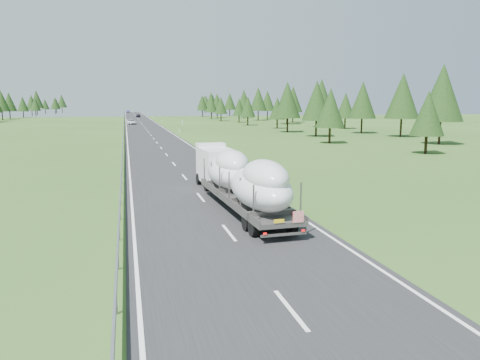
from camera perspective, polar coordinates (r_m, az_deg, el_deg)
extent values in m
plane|color=#2A4B19|center=(23.41, -1.36, -6.48)|extent=(400.00, 400.00, 0.00)
cube|color=black|center=(122.26, -11.51, 6.26)|extent=(10.00, 400.00, 0.02)
cube|color=slate|center=(122.13, -14.02, 6.44)|extent=(0.08, 400.00, 0.32)
cylinder|color=slate|center=(22.83, -14.55, -6.42)|extent=(0.10, 0.10, 0.60)
cube|color=silver|center=(53.53, -1.44, 3.10)|extent=(0.12, 0.07, 1.00)
cube|color=black|center=(53.50, -1.44, 3.44)|extent=(0.13, 0.08, 0.12)
cube|color=silver|center=(102.79, -7.42, 6.07)|extent=(0.12, 0.07, 1.00)
cube|color=black|center=(102.77, -7.42, 6.25)|extent=(0.13, 0.08, 0.12)
cube|color=silver|center=(152.53, -9.52, 7.10)|extent=(0.12, 0.07, 1.00)
cube|color=black|center=(152.51, -9.53, 7.22)|extent=(0.13, 0.08, 0.12)
cube|color=silver|center=(202.39, -10.60, 7.62)|extent=(0.12, 0.07, 1.00)
cube|color=black|center=(202.39, -10.60, 7.71)|extent=(0.13, 0.08, 0.12)
cube|color=silver|center=(252.32, -11.25, 7.93)|extent=(0.12, 0.07, 1.00)
cube|color=black|center=(252.31, -11.25, 8.00)|extent=(0.13, 0.08, 0.12)
cube|color=silver|center=(302.26, -11.68, 8.14)|extent=(0.12, 0.07, 1.00)
cube|color=black|center=(302.26, -11.68, 8.20)|extent=(0.13, 0.08, 0.12)
cube|color=silver|center=(352.22, -11.99, 8.29)|extent=(0.12, 0.07, 1.00)
cube|color=black|center=(352.22, -12.00, 8.34)|extent=(0.13, 0.08, 0.12)
cylinder|color=slate|center=(102.84, -7.03, 6.36)|extent=(0.08, 0.08, 2.00)
cube|color=silver|center=(102.79, -7.04, 6.91)|extent=(0.05, 0.90, 1.20)
cylinder|color=black|center=(78.78, 23.17, 5.54)|extent=(0.36, 0.36, 4.17)
cone|color=black|center=(78.67, 23.44, 9.74)|extent=(6.48, 6.48, 8.68)
cylinder|color=black|center=(93.52, 19.03, 6.24)|extent=(0.36, 0.36, 4.04)
cone|color=black|center=(93.43, 19.21, 9.68)|extent=(6.29, 6.29, 8.43)
cylinder|color=black|center=(101.97, 14.61, 6.57)|extent=(0.36, 0.36, 3.67)
cone|color=black|center=(101.86, 14.73, 9.43)|extent=(5.71, 5.71, 7.64)
cylinder|color=black|center=(118.86, 12.68, 6.85)|extent=(0.36, 0.36, 2.99)
cone|color=black|center=(118.76, 12.75, 8.85)|extent=(4.65, 4.65, 6.23)
cylinder|color=black|center=(126.66, 9.82, 7.38)|extent=(0.36, 0.36, 4.28)
cone|color=black|center=(126.60, 9.90, 10.06)|extent=(6.65, 6.65, 8.91)
cylinder|color=black|center=(141.52, 5.73, 7.67)|extent=(0.36, 0.36, 4.26)
cone|color=black|center=(141.46, 5.77, 10.06)|extent=(6.63, 6.63, 8.88)
cylinder|color=black|center=(153.30, 6.45, 7.73)|extent=(0.36, 0.36, 3.94)
cone|color=black|center=(153.24, 6.48, 9.77)|extent=(6.12, 6.12, 8.20)
cylinder|color=black|center=(169.51, 2.23, 7.95)|extent=(0.36, 0.36, 4.03)
cone|color=black|center=(169.45, 2.24, 9.85)|extent=(6.27, 6.27, 8.39)
cylinder|color=black|center=(180.88, 3.36, 7.99)|extent=(0.36, 0.36, 3.72)
cone|color=black|center=(180.82, 3.37, 9.63)|extent=(5.78, 5.78, 7.75)
cylinder|color=black|center=(193.75, 0.47, 8.14)|extent=(0.36, 0.36, 3.95)
cone|color=black|center=(193.70, 0.48, 9.76)|extent=(6.14, 6.14, 8.23)
cylinder|color=black|center=(206.52, 0.70, 8.11)|extent=(0.36, 0.36, 3.21)
cone|color=black|center=(206.46, 0.70, 9.35)|extent=(4.99, 4.99, 6.69)
cylinder|color=black|center=(223.52, -1.25, 8.28)|extent=(0.36, 0.36, 3.73)
cone|color=black|center=(223.47, -1.26, 9.61)|extent=(5.80, 5.80, 7.77)
cylinder|color=black|center=(238.43, -1.27, 8.29)|extent=(0.36, 0.36, 3.18)
cone|color=black|center=(238.38, -1.28, 9.35)|extent=(4.95, 4.95, 6.62)
cylinder|color=black|center=(247.82, -2.72, 8.30)|extent=(0.36, 0.36, 3.00)
cone|color=black|center=(247.78, -2.72, 9.27)|extent=(4.66, 4.66, 6.25)
cylinder|color=black|center=(259.20, -3.56, 8.46)|extent=(0.36, 0.36, 4.06)
cone|color=black|center=(259.16, -3.57, 9.71)|extent=(6.31, 6.31, 8.46)
cylinder|color=black|center=(278.47, -3.34, 8.51)|extent=(0.36, 0.36, 3.82)
cone|color=black|center=(278.44, -3.35, 9.60)|extent=(5.95, 5.95, 7.97)
cylinder|color=black|center=(288.59, -4.16, 8.51)|extent=(0.36, 0.36, 3.65)
cone|color=black|center=(288.55, -4.17, 9.52)|extent=(5.67, 5.67, 7.60)
cylinder|color=black|center=(304.21, -4.36, 8.56)|extent=(0.36, 0.36, 3.63)
cone|color=black|center=(304.17, -4.37, 9.51)|extent=(5.64, 5.64, 7.56)
cylinder|color=black|center=(317.10, -4.71, 8.57)|extent=(0.36, 0.36, 3.44)
cone|color=black|center=(317.06, -4.72, 9.43)|extent=(5.35, 5.35, 7.17)
cylinder|color=black|center=(63.65, 21.72, 4.21)|extent=(0.36, 0.36, 2.69)
cone|color=black|center=(63.46, 21.93, 7.57)|extent=(4.19, 4.19, 5.61)
cylinder|color=black|center=(75.74, 10.87, 5.54)|extent=(0.36, 0.36, 2.95)
cone|color=black|center=(75.58, 10.97, 8.64)|extent=(4.59, 4.59, 6.15)
cylinder|color=black|center=(90.32, 9.26, 6.39)|extent=(0.36, 0.36, 3.57)
cone|color=black|center=(90.20, 9.34, 9.54)|extent=(5.56, 5.56, 7.45)
cylinder|color=black|center=(102.74, 5.80, 6.83)|extent=(0.36, 0.36, 3.62)
cone|color=black|center=(102.64, 5.85, 9.64)|extent=(5.63, 5.63, 7.54)
cylinder|color=black|center=(117.54, 4.55, 6.93)|extent=(0.36, 0.36, 2.64)
cone|color=black|center=(117.44, 4.57, 8.72)|extent=(4.11, 4.11, 5.50)
cylinder|color=black|center=(133.38, 0.96, 7.29)|extent=(0.36, 0.36, 2.77)
cone|color=black|center=(133.29, 0.96, 8.94)|extent=(4.31, 4.31, 5.78)
cylinder|color=black|center=(152.67, -0.12, 7.54)|extent=(0.36, 0.36, 2.65)
cone|color=black|center=(152.59, -0.12, 8.92)|extent=(4.11, 4.11, 5.51)
cylinder|color=black|center=(164.24, -2.33, 7.71)|extent=(0.36, 0.36, 2.89)
cone|color=black|center=(164.16, -2.34, 9.11)|extent=(4.49, 4.49, 6.02)
cylinder|color=black|center=(183.75, -3.49, 7.91)|extent=(0.36, 0.36, 3.04)
cone|color=black|center=(183.69, -3.51, 9.22)|extent=(4.72, 4.72, 6.33)
cylinder|color=black|center=(197.33, -2.80, 8.08)|extent=(0.36, 0.36, 3.47)
cone|color=black|center=(197.28, -2.82, 9.48)|extent=(5.39, 5.39, 7.22)
cylinder|color=black|center=(213.22, -4.58, 8.13)|extent=(0.36, 0.36, 3.24)
cone|color=black|center=(213.16, -4.60, 9.34)|extent=(5.03, 5.03, 6.74)
cylinder|color=black|center=(192.85, -26.99, 7.08)|extent=(0.36, 0.36, 3.71)
cone|color=black|center=(192.79, -27.11, 8.60)|extent=(5.77, 5.77, 7.73)
cylinder|color=black|center=(204.74, -26.24, 7.19)|extent=(0.36, 0.36, 3.53)
cone|color=black|center=(204.69, -26.34, 8.55)|extent=(5.49, 5.49, 7.35)
cylinder|color=black|center=(222.32, -24.90, 7.32)|extent=(0.36, 0.36, 3.06)
cone|color=black|center=(222.27, -24.97, 8.41)|extent=(4.75, 4.75, 6.37)
cylinder|color=black|center=(236.21, -23.63, 7.47)|extent=(0.36, 0.36, 2.99)
cone|color=black|center=(236.16, -23.69, 8.48)|extent=(4.66, 4.66, 6.24)
cylinder|color=black|center=(247.08, -24.02, 7.55)|extent=(0.36, 0.36, 3.42)
cone|color=black|center=(247.03, -24.09, 8.65)|extent=(5.32, 5.32, 7.12)
cylinder|color=black|center=(258.69, -23.48, 7.73)|extent=(0.36, 0.36, 4.24)
cone|color=black|center=(258.66, -23.57, 9.03)|extent=(6.60, 6.60, 8.84)
cylinder|color=black|center=(276.37, -21.57, 7.80)|extent=(0.36, 0.36, 3.21)
cone|color=black|center=(276.32, -21.62, 8.72)|extent=(5.00, 5.00, 6.69)
cylinder|color=black|center=(287.88, -22.63, 7.75)|extent=(0.36, 0.36, 2.92)
cone|color=black|center=(287.84, -22.68, 8.55)|extent=(4.55, 4.55, 6.09)
cylinder|color=black|center=(302.75, -21.45, 7.87)|extent=(0.36, 0.36, 2.99)
cone|color=black|center=(302.71, -21.50, 8.66)|extent=(4.65, 4.65, 6.23)
cylinder|color=black|center=(315.46, -20.86, 8.03)|extent=(0.36, 0.36, 3.86)
cone|color=black|center=(315.43, -20.92, 9.00)|extent=(6.01, 6.01, 8.04)
cube|color=silver|center=(35.47, -2.89, 1.80)|extent=(2.47, 4.60, 2.52)
cube|color=black|center=(37.65, -3.55, 2.93)|extent=(2.07, 0.18, 1.26)
cube|color=silver|center=(37.25, -3.48, 4.32)|extent=(2.30, 1.19, 0.27)
cube|color=#615F5C|center=(34.78, -2.59, -0.37)|extent=(2.38, 2.81, 0.22)
cylinder|color=black|center=(37.06, -4.91, 0.14)|extent=(0.36, 0.91, 0.90)
cylinder|color=black|center=(37.43, -1.78, 0.26)|extent=(0.36, 0.91, 0.90)
cylinder|color=black|center=(34.26, -4.17, -0.62)|extent=(0.36, 0.91, 0.90)
cylinder|color=black|center=(34.66, -0.80, -0.48)|extent=(0.36, 0.91, 0.90)
cube|color=#615F5C|center=(27.39, 0.50, -2.34)|extent=(3.06, 12.69, 0.23)
cube|color=#615F5C|center=(27.09, -1.96, -1.99)|extent=(0.69, 12.57, 0.22)
cube|color=#615F5C|center=(27.66, 2.90, -1.76)|extent=(0.69, 12.57, 0.22)
cube|color=#615F5C|center=(21.79, 0.93, -2.81)|extent=(0.07, 0.07, 1.71)
cube|color=#615F5C|center=(22.50, 6.84, -2.48)|extent=(0.07, 0.07, 1.71)
cube|color=#615F5C|center=(23.84, -0.38, -1.74)|extent=(0.07, 0.07, 1.71)
cube|color=#615F5C|center=(24.49, 5.07, -1.47)|extent=(0.07, 0.07, 1.71)
cube|color=#615F5C|center=(25.91, -1.48, -0.84)|extent=(0.07, 0.07, 1.71)
cube|color=#615F5C|center=(26.51, 3.58, -0.62)|extent=(0.07, 0.07, 1.71)
cube|color=#615F5C|center=(27.99, -2.42, -0.07)|extent=(0.07, 0.07, 1.71)
cube|color=#615F5C|center=(28.55, 2.29, 0.12)|extent=(0.07, 0.07, 1.71)
cube|color=#615F5C|center=(30.08, -3.22, 0.59)|extent=(0.07, 0.07, 1.71)
cube|color=#615F5C|center=(30.60, 1.18, 0.76)|extent=(0.07, 0.07, 1.71)
cube|color=#615F5C|center=(32.18, -3.93, 1.17)|extent=(0.07, 0.07, 1.71)
cube|color=#615F5C|center=(32.67, 0.21, 1.31)|extent=(0.07, 0.07, 1.71)
cylinder|color=black|center=(22.67, 1.08, -5.83)|extent=(0.40, 0.92, 0.90)
cylinder|color=black|center=(23.24, 5.83, -5.50)|extent=(0.40, 0.92, 0.90)
cylinder|color=black|center=(23.68, 0.42, -5.16)|extent=(0.40, 0.92, 0.90)
cylinder|color=black|center=(24.22, 4.97, -4.86)|extent=(0.40, 0.92, 0.90)
cube|color=#615F5C|center=(21.67, 4.58, -6.71)|extent=(2.25, 0.22, 0.11)
cube|color=red|center=(21.62, 6.36, -4.55)|extent=(0.54, 0.06, 0.54)
cube|color=yellow|center=(21.35, 3.96, -5.07)|extent=(0.50, 0.06, 0.16)
cube|color=red|center=(21.31, 2.21, -6.59)|extent=(0.16, 0.06, 0.09)
cube|color=red|center=(21.88, 7.00, -6.22)|extent=(0.16, 0.06, 0.09)
ellipsoid|color=silver|center=(24.44, 2.15, -0.99)|extent=(3.11, 7.10, 2.11)
ellipsoid|color=silver|center=(23.49, 2.75, 0.41)|extent=(2.32, 4.52, 1.69)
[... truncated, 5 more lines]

